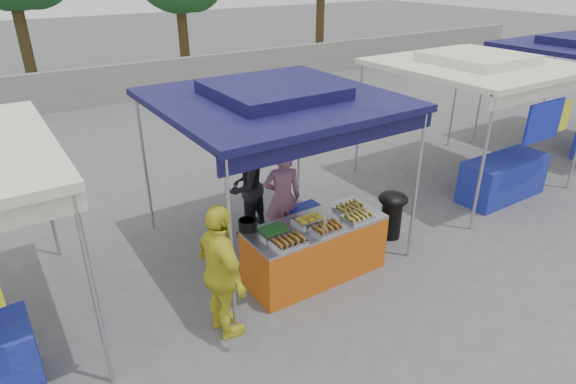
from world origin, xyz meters
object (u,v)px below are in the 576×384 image
cooking_pot (248,225)px  customer_person (222,273)px  vendor_woman (282,198)px  wok_burner (392,211)px  helper_man (245,187)px  vendor_table (315,249)px

cooking_pot → customer_person: bearing=-135.5°
vendor_woman → wok_burner: bearing=175.3°
cooking_pot → wok_burner: 2.59m
helper_man → customer_person: size_ratio=0.93×
vendor_table → wok_burner: bearing=6.4°
vendor_table → vendor_woman: 1.05m
helper_man → vendor_woman: bearing=82.9°
cooking_pot → vendor_table: bearing=-23.2°
helper_man → customer_person: 2.50m
customer_person → vendor_woman: bearing=-53.5°
vendor_table → helper_man: size_ratio=1.24×
cooking_pot → vendor_woman: 1.12m
wok_burner → helper_man: bearing=160.0°
wok_burner → vendor_woman: size_ratio=0.49×
wok_burner → vendor_woman: (-1.60, 0.79, 0.34)m
cooking_pot → wok_burner: size_ratio=0.31×
wok_burner → cooking_pot: bearing=-165.6°
wok_burner → vendor_woman: vendor_woman is taller
vendor_woman → customer_person: customer_person is taller
wok_burner → vendor_woman: 1.82m
wok_burner → customer_person: customer_person is taller
wok_burner → helper_man: helper_man is taller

